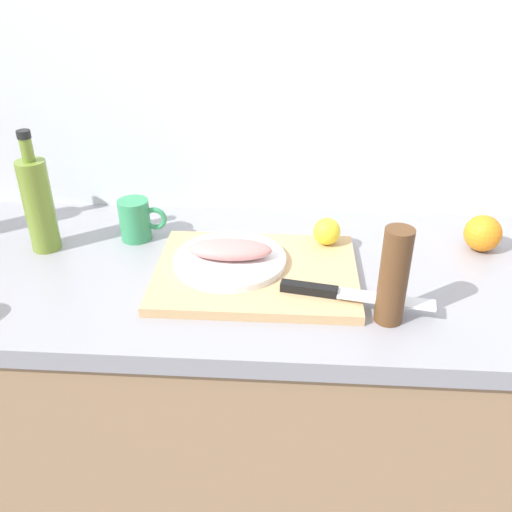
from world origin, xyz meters
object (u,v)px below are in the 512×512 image
Objects in this scene: white_plate at (230,260)px; pepper_mill at (394,277)px; lemon_0 at (327,231)px; fish_fillet at (230,249)px; coffee_mug_1 at (136,220)px; chef_knife at (337,293)px; cutting_board at (256,273)px; olive_oil_bottle at (38,203)px.

white_plate is 1.25× the size of pepper_mill.
white_plate is at bearing -154.02° from lemon_0.
white_plate is at bearing 90.00° from fish_fillet.
lemon_0 is 0.55× the size of coffee_mug_1.
fish_fillet reaches higher than chef_knife.
fish_fillet is 0.24m from chef_knife.
pepper_mill is at bearing -26.32° from white_plate.
chef_knife is 0.51m from coffee_mug_1.
lemon_0 reaches higher than cutting_board.
chef_knife is 4.80× the size of lemon_0.
fish_fillet is at bearing -9.92° from olive_oil_bottle.
cutting_board is 0.07m from fish_fillet.
chef_knife is 0.67m from olive_oil_bottle.
chef_knife reaches higher than white_plate.
fish_fillet is at bearing 153.68° from pepper_mill.
chef_knife is (0.16, -0.09, 0.02)m from cutting_board.
cutting_board is 0.19m from chef_knife.
olive_oil_bottle is at bearing 170.08° from fish_fillet.
coffee_mug_1 is at bearing 150.05° from white_plate.
white_plate is (-0.06, 0.02, 0.02)m from cutting_board.
olive_oil_bottle reaches higher than cutting_board.
fish_fillet is 0.23m from lemon_0.
fish_fillet is 0.94× the size of pepper_mill.
cutting_board is 1.52× the size of olive_oil_bottle.
fish_fillet is 2.91× the size of lemon_0.
cutting_board is at bearing -18.86° from fish_fillet.
fish_fillet is (0.00, -0.00, 0.03)m from white_plate.
coffee_mug_1 is (-0.44, 0.03, -0.00)m from lemon_0.
olive_oil_bottle is (-0.64, 0.19, 0.08)m from chef_knife.
pepper_mill is (0.10, -0.25, 0.04)m from lemon_0.
chef_knife is at bearing -16.22° from olive_oil_bottle.
olive_oil_bottle is (-0.43, 0.07, 0.08)m from white_plate.
olive_oil_bottle is at bearing -177.70° from lemon_0.
lemon_0 reaches higher than white_plate.
chef_knife is 1.55× the size of pepper_mill.
chef_knife is 2.62× the size of coffee_mug_1.
chef_knife is 1.06× the size of olive_oil_bottle.
white_plate is 1.33× the size of fish_fillet.
pepper_mill is (0.09, -0.04, 0.06)m from chef_knife.
fish_fillet is 0.61× the size of chef_knife.
cutting_board is at bearing 160.25° from chef_knife.
pepper_mill is at bearing -17.18° from olive_oil_bottle.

